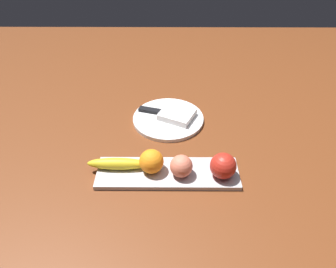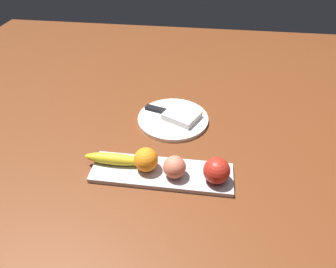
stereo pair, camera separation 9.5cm
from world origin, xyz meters
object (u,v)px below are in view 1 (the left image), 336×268
dinner_plate (168,119)px  folded_napkin (177,115)px  apple (223,166)px  banana (118,163)px  fruit_tray (168,173)px  orange_near_apple (151,161)px  knife (155,111)px  peach (181,166)px

dinner_plate → folded_napkin: size_ratio=2.24×
dinner_plate → folded_napkin: bearing=0.0°
apple → banana: apple is taller
fruit_tray → orange_near_apple: orange_near_apple is taller
knife → apple: bearing=-41.0°
banana → folded_napkin: bearing=-124.1°
orange_near_apple → knife: bearing=90.4°
orange_near_apple → folded_napkin: size_ratio=0.62×
banana → dinner_plate: size_ratio=0.70×
banana → knife: (0.10, 0.28, -0.01)m
apple → peach: bearing=178.4°
dinner_plate → apple: bearing=-61.5°
peach → folded_napkin: (-0.01, 0.28, -0.02)m
knife → dinner_plate: bearing=-14.6°
apple → folded_napkin: apple is taller
orange_near_apple → dinner_plate: size_ratio=0.28×
fruit_tray → folded_napkin: 0.27m
peach → knife: size_ratio=0.36×
dinner_plate → orange_near_apple: bearing=-99.9°
fruit_tray → folded_napkin: (0.03, 0.27, 0.02)m
dinner_plate → fruit_tray: bearing=-90.0°
peach → orange_near_apple: bearing=169.5°
orange_near_apple → dinner_plate: 0.27m
fruit_tray → dinner_plate: 0.27m
orange_near_apple → peach: size_ratio=1.09×
fruit_tray → knife: bearing=99.1°
apple → banana: 0.30m
peach → apple: bearing=-1.6°
fruit_tray → orange_near_apple: size_ratio=5.84×
peach → knife: (-0.08, 0.30, -0.03)m
banana → dinner_plate: bearing=-119.1°
peach → dinner_plate: size_ratio=0.26×
peach → banana: bearing=172.3°
orange_near_apple → banana: bearing=174.6°
orange_near_apple → knife: size_ratio=0.39×
fruit_tray → dinner_plate: (0.00, 0.27, -0.00)m
knife → orange_near_apple: bearing=-73.6°
orange_near_apple → peach: orange_near_apple is taller
fruit_tray → banana: banana is taller
folded_napkin → knife: size_ratio=0.62×
apple → banana: size_ratio=0.42×
banana → folded_napkin: 0.31m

